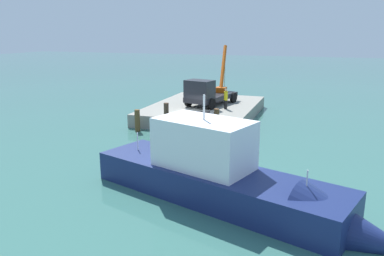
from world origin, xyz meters
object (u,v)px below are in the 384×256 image
(dock_worker, at_px, (226,99))
(salvaged_car, at_px, (197,132))
(moored_yacht, at_px, (244,194))
(crane_truck, at_px, (208,92))

(dock_worker, relative_size, salvaged_car, 0.40)
(salvaged_car, height_order, moored_yacht, moored_yacht)
(crane_truck, height_order, dock_worker, crane_truck)
(salvaged_car, bearing_deg, dock_worker, 176.94)
(dock_worker, bearing_deg, moored_yacht, 17.17)
(moored_yacht, bearing_deg, crane_truck, -158.05)
(salvaged_car, bearing_deg, crane_truck, -168.63)
(dock_worker, distance_m, salvaged_car, 7.23)
(crane_truck, xyz_separation_m, moored_yacht, (17.94, 7.23, -1.72))
(crane_truck, relative_size, dock_worker, 4.96)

